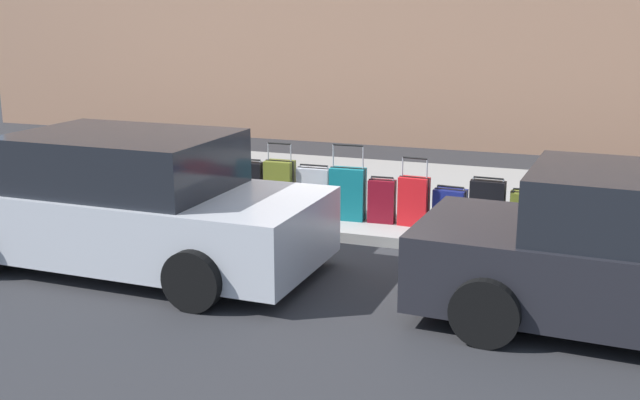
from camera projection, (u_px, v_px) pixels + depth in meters
ground_plane at (333, 242)px, 10.02m from camera, size 40.00×40.00×0.00m
sidewalk_curb at (384, 195)px, 12.29m from camera, size 18.00×5.00×0.14m
suitcase_silver_0 at (565, 213)px, 9.60m from camera, size 0.41×0.24×0.88m
suitcase_olive_1 at (527, 213)px, 9.87m from camera, size 0.45×0.28×0.60m
suitcase_black_2 at (487, 206)px, 9.95m from camera, size 0.45×0.20×0.73m
suitcase_navy_3 at (450, 208)px, 10.18m from camera, size 0.44×0.29×0.56m
suitcase_red_4 at (414, 201)px, 10.22m from camera, size 0.41×0.23×0.94m
suitcase_maroon_5 at (382, 201)px, 10.38m from camera, size 0.37×0.20×0.64m
suitcase_teal_6 at (348, 194)px, 10.51m from camera, size 0.49×0.25×1.06m
suitcase_silver_7 at (314, 191)px, 10.79m from camera, size 0.48×0.21×0.72m
suitcase_olive_8 at (280, 187)px, 10.88m from camera, size 0.41×0.26×1.01m
suitcase_black_9 at (249, 186)px, 11.03m from camera, size 0.45×0.21×0.76m
suitcase_navy_10 at (221, 189)px, 11.27m from camera, size 0.41×0.23×0.75m
fire_hydrant at (163, 173)px, 11.54m from camera, size 0.39×0.21×0.81m
bollard_post at (126, 175)px, 11.59m from camera, size 0.11×0.11×0.78m
parked_car_silver_1 at (126, 204)px, 8.95m from camera, size 4.68×2.19×1.58m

